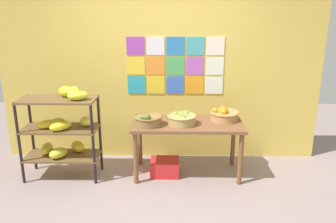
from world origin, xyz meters
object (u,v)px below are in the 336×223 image
at_px(fruit_basket_back_left, 182,119).
at_px(banana_shelf_unit, 63,126).
at_px(fruit_basket_back_right, 224,115).
at_px(fruit_basket_left, 148,120).
at_px(display_table, 188,129).
at_px(produce_crate_under_table, 165,167).

bearing_deg(fruit_basket_back_left, banana_shelf_unit, -178.91).
height_order(fruit_basket_back_right, fruit_basket_left, same).
bearing_deg(display_table, produce_crate_under_table, -173.65).
xyz_separation_m(display_table, fruit_basket_back_right, (0.48, 0.12, 0.17)).
bearing_deg(fruit_basket_left, fruit_basket_back_left, 6.95).
relative_size(fruit_basket_back_right, produce_crate_under_table, 1.02).
bearing_deg(display_table, fruit_basket_back_right, 13.92).
relative_size(banana_shelf_unit, fruit_basket_back_right, 3.13).
bearing_deg(fruit_basket_back_left, produce_crate_under_table, 172.80).
relative_size(fruit_basket_back_left, fruit_basket_back_right, 0.98).
relative_size(banana_shelf_unit, produce_crate_under_table, 3.18).
distance_m(display_table, fruit_basket_left, 0.55).
xyz_separation_m(fruit_basket_back_left, fruit_basket_back_right, (0.56, 0.18, 0.00)).
bearing_deg(display_table, fruit_basket_left, -167.45).
bearing_deg(fruit_basket_left, display_table, 12.55).
height_order(display_table, produce_crate_under_table, display_table).
relative_size(banana_shelf_unit, fruit_basket_back_left, 3.20).
bearing_deg(fruit_basket_left, banana_shelf_unit, 178.74).
xyz_separation_m(fruit_basket_back_left, produce_crate_under_table, (-0.22, 0.03, -0.69)).
bearing_deg(produce_crate_under_table, fruit_basket_back_right, 11.07).
distance_m(fruit_basket_back_left, produce_crate_under_table, 0.72).
bearing_deg(fruit_basket_left, produce_crate_under_table, 20.77).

